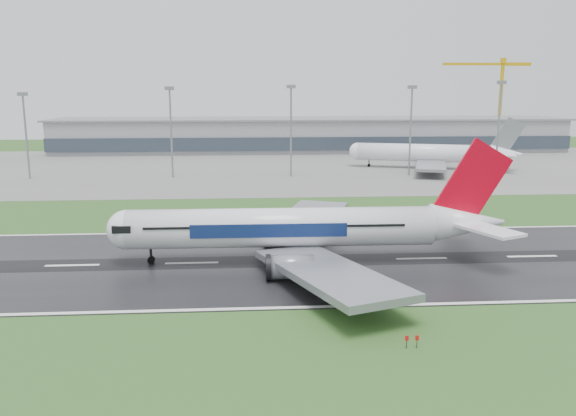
{
  "coord_description": "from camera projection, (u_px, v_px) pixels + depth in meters",
  "views": [
    {
      "loc": [
        -30.03,
        -96.11,
        29.13
      ],
      "look_at": [
        -22.69,
        12.0,
        7.0
      ],
      "focal_mm": 36.21,
      "sensor_mm": 36.0,
      "label": 1
    }
  ],
  "objects": [
    {
      "name": "parked_airliner",
      "position": [
        430.0,
        144.0,
        216.15
      ],
      "size": [
        78.81,
        75.93,
        18.72
      ],
      "primitive_type": null,
      "rotation": [
        0.0,
        0.0,
        -0.31
      ],
      "color": "white",
      "rests_on": "apron"
    },
    {
      "name": "floodmast_4",
      "position": [
        498.0,
        130.0,
        200.14
      ],
      "size": [
        0.64,
        0.64,
        30.97
      ],
      "primitive_type": "cylinder",
      "color": "gray",
      "rests_on": "ground"
    },
    {
      "name": "runway",
      "position": [
        421.0,
        259.0,
        101.76
      ],
      "size": [
        400.0,
        45.0,
        0.1
      ],
      "primitive_type": "cube",
      "color": "black",
      "rests_on": "ground"
    },
    {
      "name": "tower_crane",
      "position": [
        500.0,
        103.0,
        299.42
      ],
      "size": [
        45.57,
        3.29,
        44.9
      ],
      "primitive_type": null,
      "rotation": [
        0.0,
        0.0,
        -0.02
      ],
      "color": "#CD9D0A",
      "rests_on": "ground"
    },
    {
      "name": "apron",
      "position": [
        327.0,
        166.0,
        223.95
      ],
      "size": [
        400.0,
        130.0,
        0.08
      ],
      "primitive_type": "cube",
      "color": "slate",
      "rests_on": "ground"
    },
    {
      "name": "floodmast_0",
      "position": [
        26.0,
        138.0,
        189.99
      ],
      "size": [
        0.64,
        0.64,
        27.16
      ],
      "primitive_type": "cylinder",
      "color": "gray",
      "rests_on": "ground"
    },
    {
      "name": "floodmast_3",
      "position": [
        410.0,
        133.0,
        198.26
      ],
      "size": [
        0.64,
        0.64,
        29.4
      ],
      "primitive_type": "cylinder",
      "color": "gray",
      "rests_on": "ground"
    },
    {
      "name": "floodmast_2",
      "position": [
        291.0,
        133.0,
        195.52
      ],
      "size": [
        0.64,
        0.64,
        29.54
      ],
      "primitive_type": "cylinder",
      "color": "gray",
      "rests_on": "ground"
    },
    {
      "name": "floodmast_1",
      "position": [
        171.0,
        135.0,
        192.92
      ],
      "size": [
        0.64,
        0.64,
        28.99
      ],
      "primitive_type": "cylinder",
      "color": "gray",
      "rests_on": "ground"
    },
    {
      "name": "ground",
      "position": [
        421.0,
        259.0,
        101.77
      ],
      "size": [
        520.0,
        520.0,
        0.0
      ],
      "primitive_type": "plane",
      "color": "#27501D",
      "rests_on": "ground"
    },
    {
      "name": "main_airliner",
      "position": [
        310.0,
        204.0,
        98.51
      ],
      "size": [
        68.59,
        65.37,
        20.12
      ],
      "primitive_type": null,
      "rotation": [
        0.0,
        0.0,
        -0.01
      ],
      "color": "white",
      "rests_on": "runway"
    },
    {
      "name": "terminal",
      "position": [
        311.0,
        135.0,
        281.11
      ],
      "size": [
        240.0,
        36.0,
        15.0
      ],
      "primitive_type": "cube",
      "color": "gray",
      "rests_on": "ground"
    }
  ]
}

